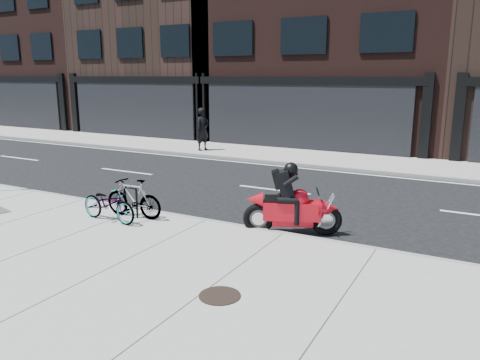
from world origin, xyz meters
The scene contains 12 objects.
ground centered at (0.00, 0.00, 0.00)m, with size 120.00×120.00×0.00m, color black.
sidewalk_near centered at (0.00, -5.00, 0.07)m, with size 60.00×6.00×0.13m, color gray.
sidewalk_far centered at (0.00, 7.75, 0.07)m, with size 60.00×3.50×0.13m, color gray.
building_west centered at (-22.00, 14.50, 6.75)m, with size 10.00×10.00×13.50m, color black.
building_midwest centered at (-12.00, 14.50, 6.00)m, with size 10.00×10.00×12.00m, color black.
building_center centered at (-2.00, 14.50, 7.25)m, with size 12.00×10.00×14.50m, color black.
bike_rack centered at (-1.73, -2.60, 0.57)m, with size 0.44×0.10×0.74m.
bicycle_front centered at (-1.96, -3.11, 0.56)m, with size 0.57×1.64×0.86m, color gray.
bicycle_rear centered at (-1.65, -2.60, 0.61)m, with size 0.45×1.58×0.95m, color gray.
motorcycle centered at (2.13, -1.56, 0.67)m, with size 2.09×1.12×1.65m.
pedestrian centered at (-5.78, 6.94, 1.09)m, with size 0.70×0.46×1.92m, color black.
manhole_cover centered at (2.30, -5.20, 0.14)m, with size 0.66×0.66×0.01m, color black.
Camera 1 is at (5.75, -10.96, 3.50)m, focal length 35.00 mm.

